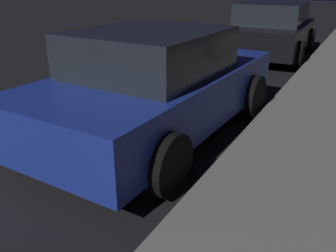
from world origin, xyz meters
TOP-DOWN VIEW (x-y plane):
  - car_blue at (2.85, 3.97)m, footprint 2.19×4.13m
  - car_black at (2.85, 10.12)m, footprint 2.21×4.12m

SIDE VIEW (x-z plane):
  - car_blue at x=2.85m, z-range -0.02..1.41m
  - car_black at x=2.85m, z-range 0.01..1.44m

